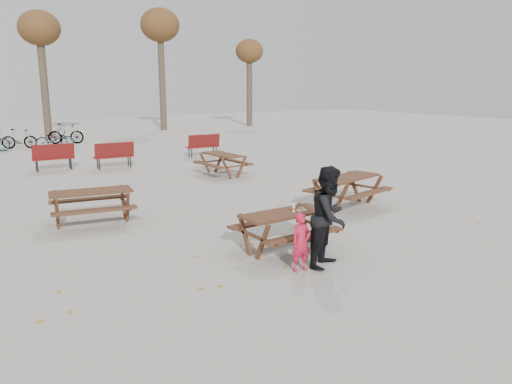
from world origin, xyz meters
TOP-DOWN VIEW (x-y plane):
  - ground at (0.00, 0.00)m, footprint 80.00×80.00m
  - main_picnic_table at (0.00, 0.00)m, footprint 1.80×1.45m
  - food_tray at (0.31, -0.13)m, footprint 0.18×0.11m
  - bread_roll at (0.31, -0.13)m, footprint 0.14×0.06m
  - soda_bottle at (0.15, -0.08)m, footprint 0.07×0.07m
  - child at (-0.46, -1.06)m, footprint 0.40×0.28m
  - adult at (0.12, -1.13)m, footprint 1.10×1.01m
  - picnic_table_east at (3.53, 1.80)m, footprint 2.21×1.92m
  - picnic_table_north at (-2.56, 4.08)m, footprint 2.09×1.81m
  - picnic_table_far at (3.23, 7.75)m, footprint 1.48×1.83m
  - park_bench_row at (-0.33, 12.15)m, footprint 11.68×1.61m
  - bicycle_row at (-1.90, 20.04)m, footprint 8.28×2.80m
  - tree_row at (0.90, 25.15)m, footprint 32.17×3.52m
  - fallen_leaves at (0.50, 2.50)m, footprint 11.00×11.00m

SIDE VIEW (x-z plane):
  - ground at x=0.00m, z-range 0.00..0.00m
  - fallen_leaves at x=0.50m, z-range 0.00..0.01m
  - picnic_table_far at x=3.23m, z-range 0.00..0.78m
  - picnic_table_north at x=-2.56m, z-range 0.00..0.80m
  - picnic_table_east at x=3.53m, z-range 0.00..0.84m
  - bicycle_row at x=-1.90m, z-range -0.05..1.06m
  - park_bench_row at x=-0.33m, z-range 0.00..1.03m
  - child at x=-0.46m, z-range 0.00..1.06m
  - main_picnic_table at x=0.00m, z-range 0.20..0.97m
  - food_tray at x=0.31m, z-range 0.78..0.81m
  - bread_roll at x=0.31m, z-range 0.81..0.86m
  - soda_bottle at x=0.15m, z-range 0.76..0.93m
  - adult at x=0.12m, z-range 0.00..1.83m
  - tree_row at x=0.90m, z-range 2.06..10.32m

